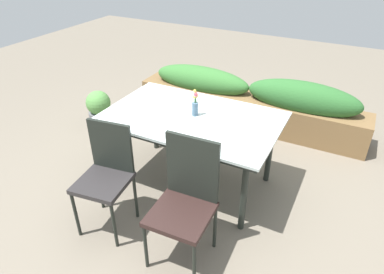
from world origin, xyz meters
The scene contains 7 objects.
ground_plane centered at (0.00, 0.00, 0.00)m, with size 12.00×12.00×0.00m, color #756B5B.
dining_table centered at (-0.08, 0.04, 0.71)m, with size 1.63×1.03×0.77m.
chair_near_right centered at (0.28, -0.76, 0.56)m, with size 0.46×0.46×1.01m.
chair_near_left centered at (-0.46, -0.78, 0.55)m, with size 0.45×0.45×0.95m.
flower_vase centered at (-0.06, 0.07, 0.89)m, with size 0.06×0.06×0.26m.
planter_box centered at (0.02, 1.48, 0.34)m, with size 3.02×0.44×0.73m.
potted_plant centered at (-1.62, 0.45, 0.28)m, with size 0.31×0.31×0.54m.
Camera 1 is at (1.22, -2.48, 2.27)m, focal length 32.05 mm.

